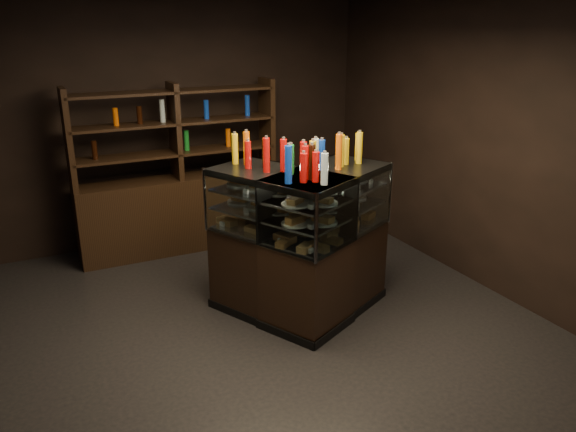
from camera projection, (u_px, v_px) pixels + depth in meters
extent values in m
plane|color=black|center=(252.00, 323.00, 5.20)|extent=(5.00, 5.00, 0.00)
cube|color=black|center=(170.00, 121.00, 6.83)|extent=(5.00, 0.02, 3.00)
cube|color=black|center=(454.00, 283.00, 2.59)|extent=(5.00, 0.02, 3.00)
cube|color=black|center=(474.00, 139.00, 5.75)|extent=(0.02, 5.00, 3.00)
cube|color=black|center=(325.00, 272.00, 5.28)|extent=(1.39, 1.11, 0.82)
cube|color=black|center=(324.00, 307.00, 5.40)|extent=(1.44, 1.15, 0.08)
cube|color=black|center=(328.00, 174.00, 4.97)|extent=(1.39, 1.11, 0.06)
cube|color=silver|center=(326.00, 231.00, 5.14)|extent=(1.33, 1.05, 0.02)
cube|color=silver|center=(327.00, 211.00, 5.08)|extent=(1.33, 1.05, 0.02)
cube|color=silver|center=(327.00, 193.00, 5.02)|extent=(1.33, 1.05, 0.02)
cube|color=white|center=(358.00, 209.00, 4.87)|extent=(1.12, 0.56, 0.58)
cylinder|color=silver|center=(390.00, 192.00, 5.34)|extent=(0.03, 0.03, 0.60)
cylinder|color=silver|center=(316.00, 229.00, 4.41)|extent=(0.03, 0.03, 0.60)
cube|color=black|center=(280.00, 275.00, 5.23)|extent=(1.10, 1.39, 0.82)
cube|color=black|center=(280.00, 310.00, 5.35)|extent=(1.14, 1.44, 0.08)
cube|color=black|center=(279.00, 176.00, 4.92)|extent=(1.10, 1.39, 0.06)
cube|color=silver|center=(279.00, 233.00, 5.09)|extent=(1.04, 1.33, 0.02)
cube|color=silver|center=(279.00, 213.00, 5.03)|extent=(1.04, 1.33, 0.02)
cube|color=silver|center=(279.00, 195.00, 4.97)|extent=(1.04, 1.33, 0.02)
cube|color=white|center=(256.00, 213.00, 4.76)|extent=(0.55, 1.13, 0.58)
cylinder|color=silver|center=(316.00, 229.00, 4.41)|extent=(0.03, 0.03, 0.60)
cylinder|color=silver|center=(205.00, 199.00, 5.13)|extent=(0.03, 0.03, 0.60)
cube|color=#B37540|center=(295.00, 245.00, 4.72)|extent=(0.20, 0.16, 0.06)
cube|color=#B37540|center=(318.00, 233.00, 4.98)|extent=(0.20, 0.16, 0.06)
cube|color=#B37540|center=(339.00, 223.00, 5.24)|extent=(0.20, 0.16, 0.06)
cube|color=#B37540|center=(358.00, 213.00, 5.51)|extent=(0.20, 0.16, 0.06)
cylinder|color=white|center=(296.00, 224.00, 4.72)|extent=(0.24, 0.24, 0.02)
cube|color=#B37540|center=(296.00, 220.00, 4.71)|extent=(0.19, 0.15, 0.05)
cylinder|color=white|center=(312.00, 216.00, 4.90)|extent=(0.24, 0.24, 0.02)
cube|color=#B37540|center=(312.00, 212.00, 4.89)|extent=(0.19, 0.15, 0.05)
cylinder|color=white|center=(327.00, 209.00, 5.07)|extent=(0.24, 0.24, 0.02)
cube|color=#B37540|center=(327.00, 206.00, 5.06)|extent=(0.19, 0.15, 0.05)
cylinder|color=white|center=(341.00, 203.00, 5.25)|extent=(0.24, 0.24, 0.02)
cube|color=#B37540|center=(341.00, 199.00, 5.24)|extent=(0.19, 0.15, 0.05)
cylinder|color=white|center=(354.00, 197.00, 5.43)|extent=(0.24, 0.24, 0.02)
cube|color=#B37540|center=(354.00, 194.00, 5.42)|extent=(0.19, 0.15, 0.05)
cylinder|color=white|center=(296.00, 204.00, 4.66)|extent=(0.24, 0.24, 0.02)
cube|color=#B37540|center=(296.00, 200.00, 4.65)|extent=(0.19, 0.15, 0.05)
cylinder|color=white|center=(312.00, 197.00, 4.84)|extent=(0.24, 0.24, 0.02)
cube|color=#B37540|center=(312.00, 194.00, 4.83)|extent=(0.19, 0.15, 0.05)
cylinder|color=white|center=(327.00, 191.00, 5.02)|extent=(0.24, 0.24, 0.02)
cube|color=#B37540|center=(327.00, 187.00, 5.01)|extent=(0.19, 0.15, 0.05)
cylinder|color=white|center=(341.00, 185.00, 5.20)|extent=(0.24, 0.24, 0.02)
cube|color=#B37540|center=(341.00, 182.00, 5.18)|extent=(0.19, 0.15, 0.05)
cylinder|color=white|center=(354.00, 180.00, 5.37)|extent=(0.24, 0.24, 0.02)
cube|color=#B37540|center=(355.00, 176.00, 5.36)|extent=(0.19, 0.15, 0.05)
cube|color=#B37540|center=(235.00, 218.00, 5.36)|extent=(0.16, 0.20, 0.06)
cube|color=#B37540|center=(262.00, 226.00, 5.16)|extent=(0.16, 0.20, 0.06)
cube|color=#B37540|center=(293.00, 234.00, 4.95)|extent=(0.16, 0.20, 0.06)
cube|color=#B37540|center=(325.00, 244.00, 4.75)|extent=(0.16, 0.20, 0.06)
cylinder|color=white|center=(240.00, 201.00, 5.30)|extent=(0.24, 0.24, 0.02)
cube|color=#B37540|center=(240.00, 198.00, 5.29)|extent=(0.15, 0.19, 0.05)
cylinder|color=white|center=(259.00, 206.00, 5.16)|extent=(0.24, 0.24, 0.02)
cube|color=#B37540|center=(259.00, 203.00, 5.15)|extent=(0.15, 0.19, 0.05)
cylinder|color=white|center=(279.00, 211.00, 5.02)|extent=(0.24, 0.24, 0.02)
cube|color=#B37540|center=(279.00, 208.00, 5.01)|extent=(0.15, 0.19, 0.05)
cylinder|color=white|center=(300.00, 217.00, 4.88)|extent=(0.24, 0.24, 0.02)
cube|color=#B37540|center=(300.00, 213.00, 4.87)|extent=(0.15, 0.19, 0.05)
cylinder|color=white|center=(323.00, 222.00, 4.75)|extent=(0.24, 0.24, 0.02)
cube|color=#B37540|center=(323.00, 219.00, 4.74)|extent=(0.15, 0.19, 0.05)
cylinder|color=white|center=(240.00, 184.00, 5.24)|extent=(0.24, 0.24, 0.02)
cube|color=#B37540|center=(240.00, 180.00, 5.23)|extent=(0.15, 0.19, 0.05)
cylinder|color=white|center=(259.00, 188.00, 5.10)|extent=(0.24, 0.24, 0.02)
cube|color=#B37540|center=(259.00, 185.00, 5.09)|extent=(0.15, 0.19, 0.05)
cylinder|color=white|center=(279.00, 193.00, 4.97)|extent=(0.24, 0.24, 0.02)
cube|color=#B37540|center=(279.00, 189.00, 4.95)|extent=(0.15, 0.19, 0.05)
cylinder|color=white|center=(301.00, 198.00, 4.83)|extent=(0.24, 0.24, 0.02)
cube|color=#B37540|center=(301.00, 194.00, 4.82)|extent=(0.15, 0.19, 0.05)
cylinder|color=white|center=(323.00, 203.00, 4.69)|extent=(0.24, 0.24, 0.02)
cube|color=#B37540|center=(323.00, 199.00, 4.68)|extent=(0.15, 0.19, 0.05)
cylinder|color=black|center=(292.00, 167.00, 4.52)|extent=(0.06, 0.06, 0.28)
cylinder|color=silver|center=(292.00, 149.00, 4.47)|extent=(0.03, 0.03, 0.02)
cylinder|color=#B20C0A|center=(300.00, 165.00, 4.60)|extent=(0.06, 0.06, 0.28)
cylinder|color=silver|center=(300.00, 147.00, 4.55)|extent=(0.03, 0.03, 0.02)
cylinder|color=#0F38B2|center=(307.00, 163.00, 4.68)|extent=(0.06, 0.06, 0.28)
cylinder|color=silver|center=(307.00, 145.00, 4.63)|extent=(0.03, 0.03, 0.02)
cylinder|color=yellow|center=(314.00, 160.00, 4.75)|extent=(0.06, 0.06, 0.28)
cylinder|color=silver|center=(315.00, 143.00, 4.71)|extent=(0.03, 0.03, 0.02)
cylinder|color=#147223|center=(321.00, 158.00, 4.83)|extent=(0.06, 0.06, 0.28)
cylinder|color=silver|center=(322.00, 141.00, 4.78)|extent=(0.03, 0.03, 0.02)
cylinder|color=#D8590A|center=(328.00, 156.00, 4.91)|extent=(0.06, 0.06, 0.28)
cylinder|color=silver|center=(328.00, 139.00, 4.86)|extent=(0.03, 0.03, 0.02)
cylinder|color=silver|center=(334.00, 154.00, 4.99)|extent=(0.06, 0.06, 0.28)
cylinder|color=silver|center=(335.00, 137.00, 4.94)|extent=(0.03, 0.03, 0.02)
cylinder|color=black|center=(341.00, 152.00, 5.07)|extent=(0.06, 0.06, 0.28)
cylinder|color=silver|center=(341.00, 135.00, 5.02)|extent=(0.03, 0.03, 0.02)
cylinder|color=#B20C0A|center=(347.00, 150.00, 5.15)|extent=(0.06, 0.06, 0.28)
cylinder|color=silver|center=(347.00, 133.00, 5.10)|extent=(0.03, 0.03, 0.02)
cylinder|color=#0F38B2|center=(353.00, 148.00, 5.23)|extent=(0.06, 0.06, 0.28)
cylinder|color=silver|center=(353.00, 132.00, 5.18)|extent=(0.03, 0.03, 0.02)
cylinder|color=yellow|center=(359.00, 146.00, 5.31)|extent=(0.06, 0.06, 0.28)
cylinder|color=silver|center=(359.00, 130.00, 5.26)|extent=(0.03, 0.03, 0.02)
cylinder|color=black|center=(235.00, 149.00, 5.16)|extent=(0.06, 0.06, 0.28)
cylinder|color=silver|center=(234.00, 133.00, 5.11)|extent=(0.03, 0.03, 0.02)
cylinder|color=#B20C0A|center=(243.00, 151.00, 5.10)|extent=(0.06, 0.06, 0.28)
cylinder|color=silver|center=(243.00, 134.00, 5.05)|extent=(0.03, 0.03, 0.02)
cylinder|color=#0F38B2|center=(252.00, 152.00, 5.04)|extent=(0.06, 0.06, 0.28)
cylinder|color=silver|center=(251.00, 136.00, 4.99)|extent=(0.03, 0.03, 0.02)
cylinder|color=yellow|center=(261.00, 154.00, 4.98)|extent=(0.06, 0.06, 0.28)
cylinder|color=silver|center=(260.00, 137.00, 4.93)|extent=(0.03, 0.03, 0.02)
cylinder|color=#147223|center=(270.00, 155.00, 4.92)|extent=(0.06, 0.06, 0.28)
cylinder|color=silver|center=(270.00, 139.00, 4.87)|extent=(0.03, 0.03, 0.02)
cylinder|color=#D8590A|center=(279.00, 157.00, 4.86)|extent=(0.06, 0.06, 0.28)
cylinder|color=silver|center=(279.00, 140.00, 4.81)|extent=(0.03, 0.03, 0.02)
cylinder|color=silver|center=(289.00, 159.00, 4.80)|extent=(0.06, 0.06, 0.28)
cylinder|color=silver|center=(289.00, 142.00, 4.75)|extent=(0.03, 0.03, 0.02)
cylinder|color=black|center=(298.00, 161.00, 4.74)|extent=(0.06, 0.06, 0.28)
cylinder|color=silver|center=(298.00, 143.00, 4.69)|extent=(0.03, 0.03, 0.02)
cylinder|color=#B20C0A|center=(308.00, 162.00, 4.68)|extent=(0.06, 0.06, 0.28)
cylinder|color=silver|center=(308.00, 145.00, 4.63)|extent=(0.03, 0.03, 0.02)
cylinder|color=#0F38B2|center=(319.00, 164.00, 4.62)|extent=(0.06, 0.06, 0.28)
cylinder|color=silver|center=(319.00, 146.00, 4.57)|extent=(0.03, 0.03, 0.02)
cylinder|color=yellow|center=(329.00, 166.00, 4.56)|extent=(0.06, 0.06, 0.28)
cylinder|color=silver|center=(330.00, 148.00, 4.51)|extent=(0.03, 0.03, 0.02)
cylinder|color=black|center=(322.00, 241.00, 6.91)|extent=(0.23, 0.23, 0.18)
cone|color=#185217|center=(323.00, 215.00, 6.80)|extent=(0.35, 0.35, 0.49)
cone|color=#185217|center=(323.00, 203.00, 6.75)|extent=(0.27, 0.27, 0.34)
cube|color=black|center=(180.00, 214.00, 6.77)|extent=(2.38, 0.42, 0.90)
cube|color=black|center=(68.00, 140.00, 5.95)|extent=(0.06, 0.38, 1.10)
cube|color=black|center=(175.00, 131.00, 6.44)|extent=(0.06, 0.38, 1.10)
cube|color=black|center=(267.00, 124.00, 6.92)|extent=(0.06, 0.38, 1.10)
cube|color=black|center=(176.00, 153.00, 6.52)|extent=(2.33, 0.38, 0.03)
cube|color=black|center=(174.00, 123.00, 6.40)|extent=(2.33, 0.38, 0.03)
cube|color=black|center=(172.00, 91.00, 6.29)|extent=(2.33, 0.38, 0.03)
cylinder|color=black|center=(94.00, 149.00, 6.10)|extent=(0.06, 0.06, 0.22)
cylinder|color=#B20C0A|center=(119.00, 147.00, 6.21)|extent=(0.06, 0.06, 0.22)
cylinder|color=#0F38B2|center=(142.00, 145.00, 6.32)|extent=(0.06, 0.06, 0.22)
cylinder|color=yellow|center=(165.00, 143.00, 6.42)|extent=(0.06, 0.06, 0.22)
cylinder|color=#147223|center=(187.00, 141.00, 6.53)|extent=(0.06, 0.06, 0.22)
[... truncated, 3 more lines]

